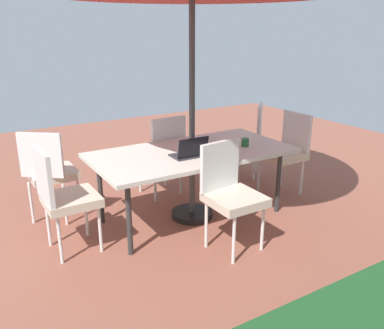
# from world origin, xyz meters

# --- Properties ---
(ground_plane) EXTENTS (10.00, 10.00, 0.02)m
(ground_plane) POSITION_xyz_m (0.00, 0.00, -0.01)
(ground_plane) COLOR #935442
(dining_table) EXTENTS (2.04, 1.04, 0.74)m
(dining_table) POSITION_xyz_m (0.00, 0.00, 0.69)
(dining_table) COLOR silver
(dining_table) RESTS_ON ground_plane
(chair_southeast) EXTENTS (0.58, 0.58, 0.98)m
(chair_southeast) POSITION_xyz_m (1.28, -0.71, 0.55)
(chair_southeast) COLOR beige
(chair_southeast) RESTS_ON ground_plane
(chair_north) EXTENTS (0.48, 0.49, 0.98)m
(chair_north) POSITION_xyz_m (0.03, 0.71, 0.55)
(chair_north) COLOR beige
(chair_north) RESTS_ON ground_plane
(chair_southwest) EXTENTS (0.59, 0.59, 0.98)m
(chair_southwest) POSITION_xyz_m (-1.32, -0.73, 0.55)
(chair_southwest) COLOR beige
(chair_southwest) RESTS_ON ground_plane
(chair_south) EXTENTS (0.47, 0.48, 0.98)m
(chair_south) POSITION_xyz_m (-0.02, -0.70, 0.55)
(chair_south) COLOR beige
(chair_south) RESTS_ON ground_plane
(chair_west) EXTENTS (0.46, 0.46, 0.98)m
(chair_west) POSITION_xyz_m (-1.32, -0.00, 0.55)
(chair_west) COLOR beige
(chair_west) RESTS_ON ground_plane
(chair_east) EXTENTS (0.47, 0.46, 0.98)m
(chair_east) POSITION_xyz_m (1.33, 0.02, 0.55)
(chair_east) COLOR beige
(chair_east) RESTS_ON ground_plane
(laptop) EXTENTS (0.32, 0.25, 0.21)m
(laptop) POSITION_xyz_m (0.13, 0.17, 0.79)
(laptop) COLOR #2D2D33
(laptop) RESTS_ON dining_table
(cup) EXTENTS (0.08, 0.08, 0.09)m
(cup) POSITION_xyz_m (-0.57, 0.15, 0.78)
(cup) COLOR #286B33
(cup) RESTS_ON dining_table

